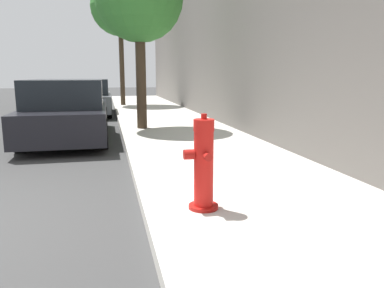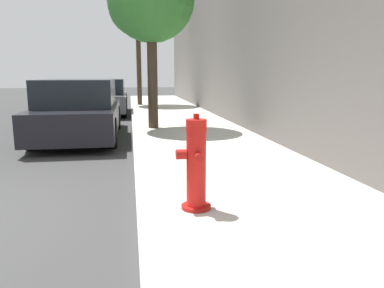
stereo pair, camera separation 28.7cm
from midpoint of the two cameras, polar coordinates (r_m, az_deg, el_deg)
The scene contains 5 objects.
sidewalk_slab at distance 4.17m, azimuth 9.82°, elevation -8.98°, with size 2.74×40.00×0.14m.
fire_hydrant at distance 3.65m, azimuth -0.53°, elevation -3.31°, with size 0.35×0.36×0.94m.
parked_car_near at distance 8.91m, azimuth -19.32°, elevation 4.76°, with size 1.72×4.36×1.35m.
parked_car_mid at distance 14.21m, azimuth -16.61°, elevation 6.81°, with size 1.86×4.15×1.29m.
street_tree_far at distance 16.94m, azimuth -11.44°, elevation 19.82°, with size 2.44×2.44×5.34m.
Camera 1 is at (1.76, -3.59, 1.45)m, focal length 35.00 mm.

